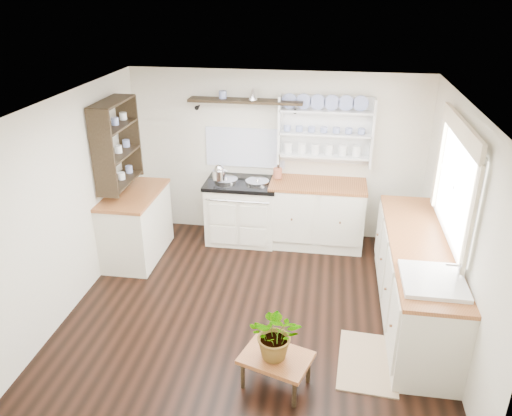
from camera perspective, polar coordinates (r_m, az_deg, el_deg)
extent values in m
cube|color=black|center=(5.72, -0.12, -11.14)|extent=(4.00, 3.80, 0.01)
cube|color=silver|center=(6.89, 2.33, 5.99)|extent=(4.00, 0.02, 2.30)
cube|color=silver|center=(5.24, 22.02, -2.02)|extent=(0.02, 3.80, 2.30)
cube|color=silver|center=(5.77, -20.16, 0.67)|extent=(0.02, 3.80, 2.30)
cube|color=white|center=(4.76, -0.14, 11.97)|extent=(4.00, 3.80, 0.01)
cube|color=white|center=(5.23, 21.87, 2.17)|extent=(0.04, 1.40, 1.00)
cube|color=white|center=(5.23, 21.66, 2.18)|extent=(0.02, 1.50, 1.10)
cube|color=#EFE6BF|center=(5.05, 22.45, 8.29)|extent=(0.04, 1.55, 0.18)
cube|color=white|center=(6.92, -1.61, -0.52)|extent=(0.93, 0.61, 0.82)
cube|color=black|center=(6.75, -1.66, 2.83)|extent=(0.97, 0.65, 0.05)
cylinder|color=silver|center=(6.77, -3.45, 3.24)|extent=(0.32, 0.32, 0.03)
cylinder|color=silver|center=(6.70, 0.14, 3.05)|extent=(0.32, 0.32, 0.03)
cylinder|color=silver|center=(6.48, -2.19, 0.76)|extent=(0.84, 0.02, 0.02)
cube|color=beige|center=(6.84, 6.94, -0.74)|extent=(1.25, 0.60, 0.88)
cube|color=brown|center=(6.66, 7.12, 2.69)|extent=(1.27, 0.63, 0.04)
cube|color=beige|center=(5.60, 17.68, -7.92)|extent=(0.60, 2.40, 0.88)
cube|color=brown|center=(5.39, 18.27, -3.95)|extent=(0.62, 2.43, 0.04)
cube|color=white|center=(4.79, 19.39, -9.02)|extent=(0.55, 0.60, 0.28)
cylinder|color=silver|center=(4.73, 22.11, -7.05)|extent=(0.02, 0.02, 0.22)
cube|color=beige|center=(6.66, -13.50, -1.97)|extent=(0.60, 1.10, 0.88)
cube|color=brown|center=(6.48, -13.87, 1.51)|extent=(0.62, 1.13, 0.04)
cube|color=white|center=(6.72, 7.95, 8.86)|extent=(1.20, 0.03, 0.90)
cube|color=white|center=(6.63, 7.93, 8.65)|extent=(1.20, 0.22, 0.02)
cylinder|color=navy|center=(6.57, 8.07, 10.94)|extent=(0.20, 0.02, 0.20)
cube|color=black|center=(6.61, -1.21, 12.15)|extent=(1.50, 0.24, 0.04)
cone|color=black|center=(6.84, -6.58, 11.47)|extent=(0.06, 0.20, 0.06)
cone|color=black|center=(6.63, 4.55, 11.13)|extent=(0.06, 0.20, 0.06)
cube|color=black|center=(6.32, -15.67, 7.18)|extent=(0.28, 0.80, 1.05)
cylinder|color=#A6583C|center=(6.73, 2.49, 4.00)|extent=(0.12, 0.12, 0.14)
cube|color=brown|center=(4.59, 2.31, -16.75)|extent=(0.70, 0.59, 0.04)
cylinder|color=black|center=(4.68, -1.52, -18.53)|extent=(0.04, 0.04, 0.28)
cylinder|color=black|center=(4.89, 0.35, -16.21)|extent=(0.04, 0.04, 0.28)
cylinder|color=black|center=(4.53, 4.40, -20.42)|extent=(0.04, 0.04, 0.28)
cylinder|color=black|center=(4.75, 6.00, -17.88)|extent=(0.04, 0.04, 0.28)
imported|color=#3F7233|center=(4.42, 2.37, -14.16)|extent=(0.45, 0.39, 0.49)
cube|color=#8A6350|center=(5.11, 12.64, -16.78)|extent=(0.60, 0.88, 0.02)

